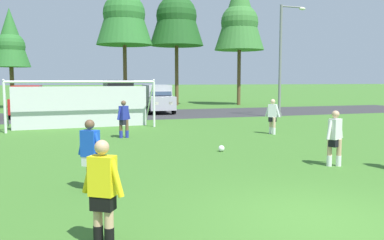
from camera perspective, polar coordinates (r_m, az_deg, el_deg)
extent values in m
plane|color=#3D7028|center=(21.60, -6.07, -1.06)|extent=(400.00, 400.00, 0.00)
cube|color=#333335|center=(29.65, -9.28, 0.73)|extent=(52.00, 8.40, 0.01)
sphere|color=white|center=(14.30, 4.19, -4.04)|extent=(0.22, 0.22, 0.22)
sphere|color=black|center=(14.29, 4.19, -4.03)|extent=(0.08, 0.08, 0.08)
sphere|color=red|center=(14.32, 4.41, -4.03)|extent=(0.07, 0.07, 0.07)
cylinder|color=white|center=(21.74, -5.40, 2.22)|extent=(0.12, 0.12, 2.44)
cylinder|color=white|center=(20.99, -25.03, 1.59)|extent=(0.12, 0.12, 2.44)
cylinder|color=white|center=(21.01, -15.13, 5.26)|extent=(7.31, 0.55, 0.12)
cylinder|color=white|center=(22.60, -6.02, 2.65)|extent=(0.20, 1.95, 2.46)
cylinder|color=white|center=(21.88, -24.88, 2.06)|extent=(0.20, 1.95, 2.46)
cube|color=silver|center=(22.05, -15.31, 1.77)|extent=(6.94, 0.45, 2.20)
cylinder|color=tan|center=(6.44, -13.19, -13.69)|extent=(0.14, 0.14, 0.80)
cylinder|color=tan|center=(6.32, -11.68, -14.02)|extent=(0.14, 0.14, 0.80)
cylinder|color=black|center=(6.52, -13.14, -15.68)|extent=(0.15, 0.15, 0.32)
cylinder|color=black|center=(6.41, -11.64, -16.04)|extent=(0.15, 0.15, 0.32)
cube|color=black|center=(6.28, -12.51, -11.10)|extent=(0.40, 0.37, 0.28)
cube|color=yellow|center=(6.18, -12.58, -7.73)|extent=(0.45, 0.41, 0.60)
sphere|color=tan|center=(6.10, -12.67, -3.79)|extent=(0.22, 0.22, 0.22)
cylinder|color=yellow|center=(6.34, -14.43, -7.62)|extent=(0.24, 0.20, 0.55)
cylinder|color=yellow|center=(6.04, -10.64, -8.20)|extent=(0.24, 0.20, 0.55)
cylinder|color=beige|center=(19.07, 11.55, -0.82)|extent=(0.14, 0.14, 0.80)
cylinder|color=beige|center=(19.30, 11.09, -0.74)|extent=(0.14, 0.14, 0.80)
cylinder|color=white|center=(19.10, 11.54, -1.54)|extent=(0.15, 0.15, 0.32)
cylinder|color=white|center=(19.33, 11.08, -1.45)|extent=(0.15, 0.15, 0.32)
cube|color=black|center=(19.15, 11.34, 0.17)|extent=(0.40, 0.39, 0.28)
cube|color=white|center=(19.12, 11.36, 1.30)|extent=(0.44, 0.43, 0.60)
sphere|color=beige|center=(19.09, 11.39, 2.59)|extent=(0.22, 0.22, 0.22)
cylinder|color=white|center=(19.03, 12.07, 1.21)|extent=(0.23, 0.22, 0.55)
cylinder|color=white|center=(19.22, 10.66, 1.28)|extent=(0.23, 0.22, 0.55)
cylinder|color=tan|center=(12.49, 18.92, -4.40)|extent=(0.14, 0.14, 0.80)
cylinder|color=tan|center=(12.58, 20.11, -4.38)|extent=(0.14, 0.14, 0.80)
cylinder|color=white|center=(12.53, 18.88, -5.48)|extent=(0.15, 0.15, 0.32)
cylinder|color=white|center=(12.62, 20.07, -5.45)|extent=(0.15, 0.15, 0.32)
cube|color=black|center=(12.48, 19.56, -2.94)|extent=(0.40, 0.34, 0.28)
cube|color=silver|center=(12.43, 19.62, -1.21)|extent=(0.45, 0.38, 0.60)
sphere|color=tan|center=(12.39, 19.69, 0.76)|extent=(0.22, 0.22, 0.22)
cylinder|color=silver|center=(12.24, 18.90, -1.39)|extent=(0.25, 0.18, 0.55)
cylinder|color=silver|center=(12.64, 20.32, -1.22)|extent=(0.25, 0.18, 0.55)
cylinder|color=brown|center=(9.61, -14.33, -7.24)|extent=(0.14, 0.14, 0.80)
cylinder|color=brown|center=(9.37, -13.97, -7.57)|extent=(0.14, 0.14, 0.80)
cylinder|color=#1E38B7|center=(9.67, -14.30, -8.63)|extent=(0.15, 0.15, 0.32)
cylinder|color=#1E38B7|center=(9.42, -13.93, -8.99)|extent=(0.15, 0.15, 0.32)
cube|color=silver|center=(9.42, -14.20, -5.51)|extent=(0.40, 0.39, 0.28)
cube|color=blue|center=(9.36, -14.26, -3.22)|extent=(0.44, 0.43, 0.60)
sphere|color=brown|center=(9.30, -14.32, -0.61)|extent=(0.22, 0.22, 0.22)
cylinder|color=blue|center=(9.55, -15.29, -3.20)|extent=(0.23, 0.22, 0.55)
cylinder|color=blue|center=(9.18, -13.17, -3.50)|extent=(0.23, 0.22, 0.55)
cylinder|color=brown|center=(17.85, -9.21, -1.22)|extent=(0.14, 0.14, 0.80)
cylinder|color=brown|center=(17.82, -10.05, -1.25)|extent=(0.14, 0.14, 0.80)
cylinder|color=#232D99|center=(17.88, -9.20, -1.98)|extent=(0.15, 0.15, 0.32)
cylinder|color=#232D99|center=(17.85, -10.04, -2.01)|extent=(0.15, 0.15, 0.32)
cube|color=black|center=(17.80, -9.65, -0.21)|extent=(0.40, 0.39, 0.28)
cube|color=#232D99|center=(17.77, -9.67, 1.01)|extent=(0.45, 0.43, 0.60)
sphere|color=brown|center=(17.74, -9.69, 2.39)|extent=(0.22, 0.22, 0.22)
cylinder|color=#232D99|center=(17.93, -9.04, 1.00)|extent=(0.23, 0.22, 0.55)
cylinder|color=#232D99|center=(17.61, -10.30, 0.89)|extent=(0.23, 0.22, 0.55)
cube|color=red|center=(29.86, -22.26, 1.99)|extent=(2.00, 4.64, 1.00)
cube|color=red|center=(30.02, -22.29, 3.76)|extent=(1.81, 3.04, 0.84)
cube|color=#28384C|center=(28.61, -22.57, 3.64)|extent=(1.62, 0.41, 0.71)
cube|color=#28384C|center=(29.94, -20.60, 3.82)|extent=(0.09, 2.55, 0.59)
cube|color=white|center=(27.56, -21.65, 1.84)|extent=(0.28, 0.09, 0.20)
cube|color=white|center=(27.67, -23.80, 1.77)|extent=(0.28, 0.09, 0.20)
cube|color=#B21414|center=(32.06, -20.94, 2.35)|extent=(0.28, 0.09, 0.20)
cube|color=#B21414|center=(32.15, -22.79, 2.29)|extent=(0.28, 0.09, 0.20)
cylinder|color=black|center=(28.39, -20.60, 0.86)|extent=(0.25, 0.65, 0.64)
cylinder|color=black|center=(28.59, -24.40, 0.75)|extent=(0.25, 0.65, 0.64)
cylinder|color=black|center=(31.23, -20.23, 1.28)|extent=(0.25, 0.65, 0.64)
cylinder|color=black|center=(31.41, -23.69, 1.18)|extent=(0.25, 0.65, 0.64)
cube|color=#194C2D|center=(30.46, -16.21, 2.02)|extent=(1.99, 4.28, 0.76)
cube|color=#194C2D|center=(30.58, -16.27, 3.35)|extent=(1.75, 2.17, 0.64)
cube|color=#28384C|center=(29.61, -16.13, 3.24)|extent=(1.54, 0.39, 0.55)
cube|color=#28384C|center=(30.65, -14.70, 3.39)|extent=(0.12, 1.78, 0.45)
cube|color=white|center=(28.45, -14.91, 1.91)|extent=(0.28, 0.09, 0.20)
cube|color=white|center=(28.38, -16.90, 1.85)|extent=(0.28, 0.09, 0.20)
cube|color=#B21414|center=(32.55, -15.61, 2.35)|extent=(0.28, 0.09, 0.20)
cube|color=#B21414|center=(32.48, -17.35, 2.29)|extent=(0.28, 0.09, 0.20)
cylinder|color=black|center=(29.27, -14.24, 1.19)|extent=(0.27, 0.65, 0.64)
cylinder|color=black|center=(29.14, -17.76, 1.07)|extent=(0.27, 0.65, 0.64)
cylinder|color=black|center=(31.86, -14.75, 1.52)|extent=(0.27, 0.65, 0.64)
cylinder|color=black|center=(31.73, -17.99, 1.42)|extent=(0.27, 0.65, 0.64)
cube|color=black|center=(30.22, -10.43, 2.45)|extent=(2.04, 4.83, 1.10)
cube|color=black|center=(30.38, -10.51, 4.54)|extent=(1.87, 4.13, 1.10)
cube|color=#28384C|center=(28.42, -10.08, 4.44)|extent=(1.67, 0.49, 0.91)
cube|color=#28384C|center=(30.49, -8.81, 4.57)|extent=(0.10, 3.49, 0.77)
cube|color=white|center=(27.95, -8.80, 2.32)|extent=(0.28, 0.08, 0.20)
cube|color=white|center=(27.82, -11.00, 2.27)|extent=(0.28, 0.08, 0.20)
cube|color=#B21414|center=(32.62, -9.95, 2.77)|extent=(0.28, 0.08, 0.20)
cube|color=#B21414|center=(32.51, -11.84, 2.73)|extent=(0.28, 0.08, 0.20)
cylinder|color=black|center=(28.91, -8.16, 1.25)|extent=(0.25, 0.64, 0.64)
cylinder|color=black|center=(28.68, -12.03, 1.15)|extent=(0.25, 0.64, 0.64)
cylinder|color=black|center=(31.85, -8.96, 1.64)|extent=(0.25, 0.64, 0.64)
cylinder|color=black|center=(31.64, -12.48, 1.55)|extent=(0.25, 0.64, 0.64)
cube|color=#B2B2BC|center=(31.18, -4.95, 2.53)|extent=(1.98, 4.63, 1.00)
cube|color=#B2B2BC|center=(31.34, -5.04, 4.22)|extent=(1.80, 3.03, 0.84)
cube|color=#28384C|center=(29.95, -4.49, 4.12)|extent=(1.62, 0.41, 0.71)
cube|color=#28384C|center=(31.53, -3.46, 4.24)|extent=(0.08, 2.55, 0.59)
cube|color=white|center=(29.09, -3.03, 2.41)|extent=(0.28, 0.08, 0.20)
cube|color=white|center=(28.86, -5.05, 2.37)|extent=(0.28, 0.08, 0.20)
cube|color=#B21414|center=(33.50, -4.87, 2.83)|extent=(0.28, 0.08, 0.20)
cube|color=#B21414|center=(33.30, -6.63, 2.79)|extent=(0.28, 0.08, 0.20)
cylinder|color=black|center=(30.04, -2.61, 1.47)|extent=(0.25, 0.64, 0.64)
cylinder|color=black|center=(29.64, -6.18, 1.38)|extent=(0.25, 0.64, 0.64)
cylinder|color=black|center=(32.81, -3.83, 1.81)|extent=(0.25, 0.64, 0.64)
cylinder|color=black|center=(32.44, -7.10, 1.74)|extent=(0.25, 0.64, 0.64)
cylinder|color=brown|center=(39.35, -24.13, 4.19)|extent=(0.36, 0.36, 3.69)
cone|color=#2D702D|center=(39.53, -24.39, 10.62)|extent=(3.32, 3.32, 5.17)
sphere|color=#2D702D|center=(39.46, -24.35, 9.50)|extent=(2.49, 2.49, 2.49)
cylinder|color=brown|center=(38.66, -9.46, 6.16)|extent=(0.36, 0.36, 5.80)
cone|color=#2D702D|center=(39.35, -9.63, 16.35)|extent=(5.22, 5.22, 8.12)
sphere|color=#2D702D|center=(39.14, -9.60, 14.60)|extent=(3.92, 3.92, 3.92)
cylinder|color=brown|center=(40.51, -2.18, 6.30)|extent=(0.36, 0.36, 5.94)
cone|color=#1E511E|center=(41.21, -2.22, 16.25)|extent=(5.34, 5.34, 8.31)
sphere|color=#1E511E|center=(41.00, -2.21, 14.54)|extent=(4.01, 4.01, 4.01)
cylinder|color=brown|center=(41.41, 6.67, 5.99)|extent=(0.36, 0.36, 5.55)
cone|color=#387533|center=(41.99, 6.77, 15.12)|extent=(5.00, 5.00, 7.77)
sphere|color=#387533|center=(41.81, 6.75, 13.54)|extent=(3.75, 3.75, 3.75)
cylinder|color=slate|center=(28.03, 12.40, 8.09)|extent=(0.18, 0.18, 7.53)
cylinder|color=slate|center=(28.11, 12.24, 0.71)|extent=(0.32, 0.32, 0.30)
cylinder|color=slate|center=(28.84, 13.99, 15.31)|extent=(1.60, 0.10, 0.10)
ellipsoid|color=white|center=(29.24, 15.36, 14.98)|extent=(0.48, 0.28, 0.20)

